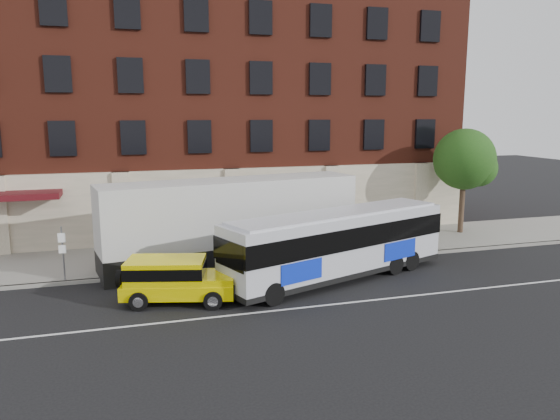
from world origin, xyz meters
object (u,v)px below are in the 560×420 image
object	(u,v)px
city_bus	(338,242)
shipping_container	(232,223)
street_tree	(465,162)
yellow_suv	(173,278)
sign_pole	(63,251)

from	to	relation	value
city_bus	shipping_container	world-z (taller)	shipping_container
street_tree	yellow_suv	distance (m)	19.37
sign_pole	street_tree	world-z (taller)	street_tree
street_tree	sign_pole	bearing A→B (deg)	-171.39
shipping_container	yellow_suv	bearing A→B (deg)	-125.28
street_tree	city_bus	world-z (taller)	street_tree
city_bus	sign_pole	bearing A→B (deg)	166.87
sign_pole	shipping_container	distance (m)	7.60
sign_pole	yellow_suv	xyz separation A→B (m)	(4.30, -3.65, -0.46)
sign_pole	yellow_suv	distance (m)	5.65
sign_pole	yellow_suv	size ratio (longest dim) A/B	0.54
city_bus	shipping_container	bearing A→B (deg)	137.87
city_bus	yellow_suv	distance (m)	7.31
sign_pole	city_bus	size ratio (longest dim) A/B	0.22
yellow_suv	shipping_container	distance (m)	5.69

